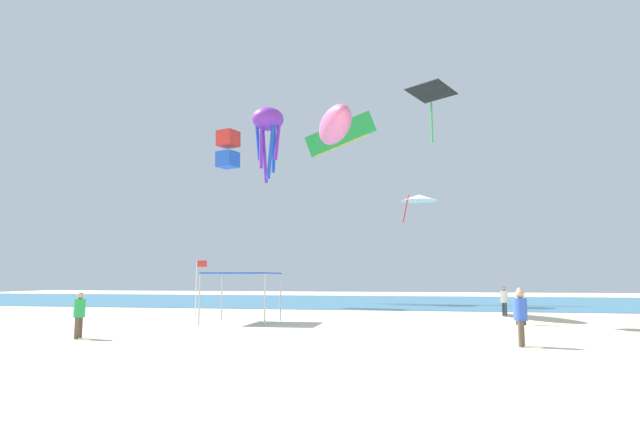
{
  "coord_description": "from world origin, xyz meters",
  "views": [
    {
      "loc": [
        3.97,
        -17.73,
        2.1
      ],
      "look_at": [
        -0.96,
        9.22,
        5.33
      ],
      "focal_mm": 27.68,
      "sensor_mm": 36.0,
      "label": 1
    }
  ],
  "objects_px": {
    "banner_flag": "(198,282)",
    "kite_inflatable_pink": "(335,125)",
    "kite_diamond_black": "(431,94)",
    "kite_octopus_purple": "(268,123)",
    "canopy_tent": "(242,275)",
    "person_central": "(79,311)",
    "person_near_tent": "(520,303)",
    "kite_parafoil_green": "(340,135)",
    "person_rightmost": "(504,299)",
    "kite_box_red": "(228,149)",
    "person_leftmost": "(520,313)",
    "kite_delta_white": "(419,198)"
  },
  "relations": [
    {
      "from": "person_leftmost",
      "to": "kite_parafoil_green",
      "type": "relative_size",
      "value": 0.27
    },
    {
      "from": "kite_delta_white",
      "to": "kite_inflatable_pink",
      "type": "xyz_separation_m",
      "value": [
        -5.29,
        -7.84,
        3.54
      ]
    },
    {
      "from": "person_central",
      "to": "kite_delta_white",
      "type": "distance_m",
      "value": 26.28
    },
    {
      "from": "person_central",
      "to": "kite_box_red",
      "type": "bearing_deg",
      "value": -4.76
    },
    {
      "from": "person_near_tent",
      "to": "kite_diamond_black",
      "type": "distance_m",
      "value": 15.41
    },
    {
      "from": "person_near_tent",
      "to": "kite_parafoil_green",
      "type": "height_order",
      "value": "kite_parafoil_green"
    },
    {
      "from": "kite_parafoil_green",
      "to": "person_rightmost",
      "type": "bearing_deg",
      "value": 130.21
    },
    {
      "from": "person_near_tent",
      "to": "kite_delta_white",
      "type": "xyz_separation_m",
      "value": [
        -4.04,
        14.19,
        7.15
      ]
    },
    {
      "from": "person_leftmost",
      "to": "banner_flag",
      "type": "relative_size",
      "value": 0.57
    },
    {
      "from": "kite_delta_white",
      "to": "kite_inflatable_pink",
      "type": "bearing_deg",
      "value": -154.67
    },
    {
      "from": "kite_delta_white",
      "to": "kite_octopus_purple",
      "type": "relative_size",
      "value": 0.56
    },
    {
      "from": "kite_octopus_purple",
      "to": "kite_inflatable_pink",
      "type": "bearing_deg",
      "value": -61.48
    },
    {
      "from": "kite_inflatable_pink",
      "to": "canopy_tent",
      "type": "bearing_deg",
      "value": -41.67
    },
    {
      "from": "person_central",
      "to": "kite_box_red",
      "type": "height_order",
      "value": "kite_box_red"
    },
    {
      "from": "person_rightmost",
      "to": "kite_diamond_black",
      "type": "bearing_deg",
      "value": -144.31
    },
    {
      "from": "canopy_tent",
      "to": "kite_parafoil_green",
      "type": "relative_size",
      "value": 0.49
    },
    {
      "from": "canopy_tent",
      "to": "banner_flag",
      "type": "distance_m",
      "value": 4.9
    },
    {
      "from": "canopy_tent",
      "to": "person_central",
      "type": "relative_size",
      "value": 1.96
    },
    {
      "from": "kite_octopus_purple",
      "to": "kite_diamond_black",
      "type": "bearing_deg",
      "value": -41.65
    },
    {
      "from": "kite_diamond_black",
      "to": "kite_delta_white",
      "type": "distance_m",
      "value": 8.58
    },
    {
      "from": "banner_flag",
      "to": "kite_inflatable_pink",
      "type": "height_order",
      "value": "kite_inflatable_pink"
    },
    {
      "from": "kite_parafoil_green",
      "to": "kite_inflatable_pink",
      "type": "bearing_deg",
      "value": 97.67
    },
    {
      "from": "person_near_tent",
      "to": "kite_box_red",
      "type": "xyz_separation_m",
      "value": [
        -18.6,
        12.02,
        11.07
      ]
    },
    {
      "from": "canopy_tent",
      "to": "kite_box_red",
      "type": "xyz_separation_m",
      "value": [
        -5.99,
        13.23,
        9.83
      ]
    },
    {
      "from": "kite_octopus_purple",
      "to": "kite_box_red",
      "type": "height_order",
      "value": "kite_octopus_purple"
    },
    {
      "from": "kite_inflatable_pink",
      "to": "kite_box_red",
      "type": "relative_size",
      "value": 2.25
    },
    {
      "from": "kite_diamond_black",
      "to": "kite_octopus_purple",
      "type": "relative_size",
      "value": 0.53
    },
    {
      "from": "person_rightmost",
      "to": "kite_octopus_purple",
      "type": "bearing_deg",
      "value": -140.75
    },
    {
      "from": "person_leftmost",
      "to": "kite_octopus_purple",
      "type": "xyz_separation_m",
      "value": [
        -15.71,
        25.37,
        14.96
      ]
    },
    {
      "from": "kite_delta_white",
      "to": "kite_box_red",
      "type": "distance_m",
      "value": 15.24
    },
    {
      "from": "canopy_tent",
      "to": "kite_inflatable_pink",
      "type": "bearing_deg",
      "value": 66.48
    },
    {
      "from": "person_leftmost",
      "to": "person_central",
      "type": "bearing_deg",
      "value": 110.84
    },
    {
      "from": "kite_diamond_black",
      "to": "kite_box_red",
      "type": "height_order",
      "value": "kite_diamond_black"
    },
    {
      "from": "kite_octopus_purple",
      "to": "kite_box_red",
      "type": "distance_m",
      "value": 7.36
    },
    {
      "from": "person_leftmost",
      "to": "banner_flag",
      "type": "xyz_separation_m",
      "value": [
        -14.8,
        9.3,
        0.85
      ]
    },
    {
      "from": "banner_flag",
      "to": "kite_box_red",
      "type": "distance_m",
      "value": 14.46
    },
    {
      "from": "canopy_tent",
      "to": "kite_delta_white",
      "type": "xyz_separation_m",
      "value": [
        8.58,
        15.4,
        5.91
      ]
    },
    {
      "from": "canopy_tent",
      "to": "banner_flag",
      "type": "relative_size",
      "value": 1.03
    },
    {
      "from": "kite_parafoil_green",
      "to": "kite_inflatable_pink",
      "type": "xyz_separation_m",
      "value": [
        1.32,
        -11.98,
        -2.94
      ]
    },
    {
      "from": "kite_diamond_black",
      "to": "kite_inflatable_pink",
      "type": "distance_m",
      "value": 6.62
    },
    {
      "from": "person_central",
      "to": "banner_flag",
      "type": "xyz_separation_m",
      "value": [
        -0.16,
        10.01,
        0.93
      ]
    },
    {
      "from": "person_leftmost",
      "to": "person_rightmost",
      "type": "relative_size",
      "value": 1.06
    },
    {
      "from": "kite_delta_white",
      "to": "canopy_tent",
      "type": "bearing_deg",
      "value": -149.78
    },
    {
      "from": "person_rightmost",
      "to": "kite_parafoil_green",
      "type": "xyz_separation_m",
      "value": [
        -10.82,
        13.45,
        13.65
      ]
    },
    {
      "from": "person_rightmost",
      "to": "kite_octopus_purple",
      "type": "relative_size",
      "value": 0.24
    },
    {
      "from": "banner_flag",
      "to": "kite_parafoil_green",
      "type": "bearing_deg",
      "value": 70.91
    },
    {
      "from": "canopy_tent",
      "to": "person_central",
      "type": "xyz_separation_m",
      "value": [
        -3.52,
        -6.8,
        -1.27
      ]
    },
    {
      "from": "kite_parafoil_green",
      "to": "banner_flag",
      "type": "bearing_deg",
      "value": 72.31
    },
    {
      "from": "canopy_tent",
      "to": "person_central",
      "type": "height_order",
      "value": "canopy_tent"
    },
    {
      "from": "banner_flag",
      "to": "person_near_tent",
      "type": "bearing_deg",
      "value": -7.02
    }
  ]
}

